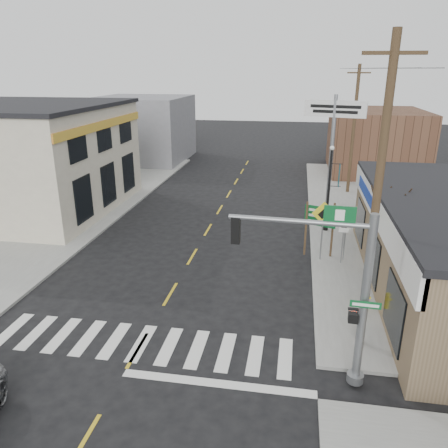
% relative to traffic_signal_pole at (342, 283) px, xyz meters
% --- Properties ---
extents(ground, '(140.00, 140.00, 0.00)m').
position_rel_traffic_signal_pole_xyz_m(ground, '(-6.47, 0.56, -3.42)').
color(ground, black).
rests_on(ground, ground).
extents(sidewalk_right, '(6.00, 38.00, 0.13)m').
position_rel_traffic_signal_pole_xyz_m(sidewalk_right, '(2.53, 13.56, -3.35)').
color(sidewalk_right, gray).
rests_on(sidewalk_right, ground).
extents(sidewalk_left, '(6.00, 38.00, 0.13)m').
position_rel_traffic_signal_pole_xyz_m(sidewalk_left, '(-15.47, 13.56, -3.35)').
color(sidewalk_left, gray).
rests_on(sidewalk_left, ground).
extents(center_line, '(0.12, 56.00, 0.01)m').
position_rel_traffic_signal_pole_xyz_m(center_line, '(-6.47, 8.56, -3.41)').
color(center_line, gold).
rests_on(center_line, ground).
extents(crosswalk, '(11.00, 2.20, 0.01)m').
position_rel_traffic_signal_pole_xyz_m(crosswalk, '(-6.47, 0.96, -3.41)').
color(crosswalk, silver).
rests_on(crosswalk, ground).
extents(left_building, '(12.00, 12.00, 6.80)m').
position_rel_traffic_signal_pole_xyz_m(left_building, '(-19.47, 14.56, -0.02)').
color(left_building, beige).
rests_on(left_building, ground).
extents(bldg_distant_right, '(8.00, 10.00, 5.60)m').
position_rel_traffic_signal_pole_xyz_m(bldg_distant_right, '(5.53, 30.56, -0.62)').
color(bldg_distant_right, brown).
rests_on(bldg_distant_right, ground).
extents(bldg_distant_left, '(9.00, 10.00, 6.40)m').
position_rel_traffic_signal_pole_xyz_m(bldg_distant_left, '(-17.47, 32.56, -0.22)').
color(bldg_distant_left, slate).
rests_on(bldg_distant_left, ground).
extents(traffic_signal_pole, '(4.35, 0.36, 5.51)m').
position_rel_traffic_signal_pole_xyz_m(traffic_signal_pole, '(0.00, 0.00, 0.00)').
color(traffic_signal_pole, gray).
rests_on(traffic_signal_pole, sidewalk_right).
extents(guide_sign, '(1.60, 0.14, 2.80)m').
position_rel_traffic_signal_pole_xyz_m(guide_sign, '(-0.17, 9.45, -1.47)').
color(guide_sign, '#483521').
rests_on(guide_sign, sidewalk_right).
extents(fire_hydrant, '(0.22, 0.22, 0.68)m').
position_rel_traffic_signal_pole_xyz_m(fire_hydrant, '(1.58, 4.66, -2.92)').
color(fire_hydrant, yellow).
rests_on(fire_hydrant, sidewalk_right).
extents(ped_crossing_sign, '(1.16, 0.08, 2.99)m').
position_rel_traffic_signal_pole_xyz_m(ped_crossing_sign, '(-0.04, 9.01, -1.26)').
color(ped_crossing_sign, gray).
rests_on(ped_crossing_sign, sidewalk_right).
extents(lamp_post, '(0.64, 0.50, 4.95)m').
position_rel_traffic_signal_pole_xyz_m(lamp_post, '(0.49, 13.35, -0.41)').
color(lamp_post, black).
rests_on(lamp_post, sidewalk_right).
extents(dance_center_sign, '(3.56, 0.22, 7.57)m').
position_rel_traffic_signal_pole_xyz_m(dance_center_sign, '(0.55, 15.20, 2.34)').
color(dance_center_sign, gray).
rests_on(dance_center_sign, sidewalk_right).
extents(bare_tree, '(2.52, 2.52, 5.05)m').
position_rel_traffic_signal_pole_xyz_m(bare_tree, '(2.52, 7.19, 0.69)').
color(bare_tree, black).
rests_on(bare_tree, sidewalk_right).
extents(shrub_front, '(1.46, 1.46, 1.09)m').
position_rel_traffic_signal_pole_xyz_m(shrub_front, '(3.10, 4.49, -2.74)').
color(shrub_front, '#213618').
rests_on(shrub_front, sidewalk_right).
extents(shrub_back, '(1.17, 1.17, 0.88)m').
position_rel_traffic_signal_pole_xyz_m(shrub_back, '(3.88, 9.06, -2.85)').
color(shrub_back, black).
rests_on(shrub_back, sidewalk_right).
extents(utility_pole_near, '(1.74, 0.26, 10.01)m').
position_rel_traffic_signal_pole_xyz_m(utility_pole_near, '(1.03, 2.10, 1.84)').
color(utility_pole_near, '#4B2A21').
rests_on(utility_pole_near, sidewalk_right).
extents(utility_pole_far, '(1.61, 0.24, 9.28)m').
position_rel_traffic_signal_pole_xyz_m(utility_pole_far, '(2.53, 22.30, 1.47)').
color(utility_pole_far, '#3E321E').
rests_on(utility_pole_far, sidewalk_right).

